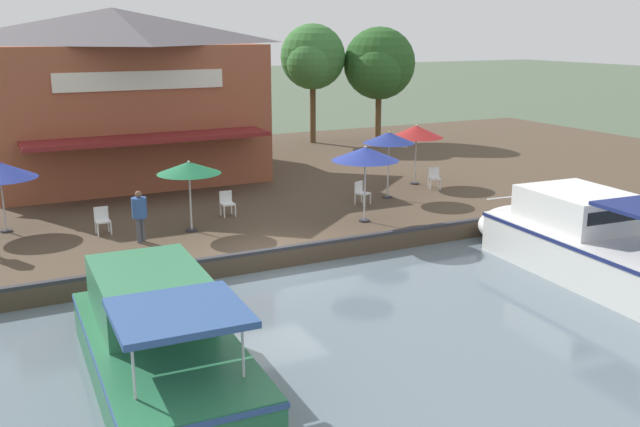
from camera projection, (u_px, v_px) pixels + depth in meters
name	position (u px, v px, depth m)	size (l,w,h in m)	color
ground_plane	(274.00, 272.00, 20.72)	(220.00, 220.00, 0.00)	#4C5B47
quay_deck	(172.00, 189.00, 30.15)	(22.00, 56.00, 0.60)	#4C3D2D
quay_edge_fender	(273.00, 250.00, 20.65)	(0.20, 50.40, 0.10)	#2D2D33
waterfront_restaurant	(118.00, 91.00, 30.92)	(11.19, 11.17, 7.14)	brown
patio_umbrella_near_quay_edge	(416.00, 132.00, 29.09)	(2.21, 2.21, 2.48)	#B7B7B7
patio_umbrella_mid_patio_left	(189.00, 168.00, 22.24)	(2.01, 2.01, 2.28)	#B7B7B7
patio_umbrella_far_corner	(365.00, 154.00, 23.32)	(2.22, 2.22, 2.56)	#B7B7B7
patio_umbrella_mid_patio_right	(389.00, 138.00, 26.65)	(1.94, 1.94, 2.56)	#B7B7B7
cafe_chair_beside_entrance	(434.00, 177.00, 28.71)	(0.58, 0.58, 0.85)	white
cafe_chair_back_row_seat	(102.00, 219.00, 22.34)	(0.44, 0.44, 0.85)	white
cafe_chair_far_corner_seat	(227.00, 202.00, 24.52)	(0.44, 0.44, 0.85)	white
cafe_chair_under_first_umbrella	(361.00, 192.00, 26.10)	(0.58, 0.58, 0.85)	white
person_mid_patio	(139.00, 211.00, 21.32)	(0.45, 0.45, 1.59)	#4C4C56
motorboat_nearest_quay	(585.00, 242.00, 20.46)	(8.88, 3.53, 2.47)	white
motorboat_outer_channel	(154.00, 333.00, 14.58)	(7.76, 2.91, 2.13)	#287047
tree_upstream_bank	(379.00, 66.00, 39.83)	(4.24, 4.04, 6.40)	brown
tree_behind_restaurant	(312.00, 59.00, 39.04)	(3.76, 3.58, 6.56)	brown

